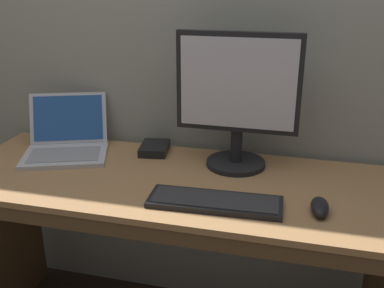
% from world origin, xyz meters
% --- Properties ---
extents(desk, '(1.62, 0.62, 0.78)m').
position_xyz_m(desk, '(0.00, -0.01, 0.53)').
color(desk, '#A87A4C').
rests_on(desk, ground).
extents(laptop_silver, '(0.42, 0.42, 0.22)m').
position_xyz_m(laptop_silver, '(-0.48, 0.12, 0.82)').
color(laptop_silver, silver).
rests_on(laptop_silver, desk).
extents(external_monitor, '(0.45, 0.23, 0.51)m').
position_xyz_m(external_monitor, '(0.22, 0.16, 1.05)').
color(external_monitor, black).
rests_on(external_monitor, desk).
extents(wired_keyboard, '(0.44, 0.16, 0.02)m').
position_xyz_m(wired_keyboard, '(0.20, -0.16, 0.79)').
color(wired_keyboard, black).
rests_on(wired_keyboard, desk).
extents(computer_mouse, '(0.06, 0.12, 0.04)m').
position_xyz_m(computer_mouse, '(0.53, -0.13, 0.80)').
color(computer_mouse, black).
rests_on(computer_mouse, desk).
extents(external_drive_box, '(0.13, 0.16, 0.03)m').
position_xyz_m(external_drive_box, '(-0.13, 0.23, 0.80)').
color(external_drive_box, black).
rests_on(external_drive_box, desk).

